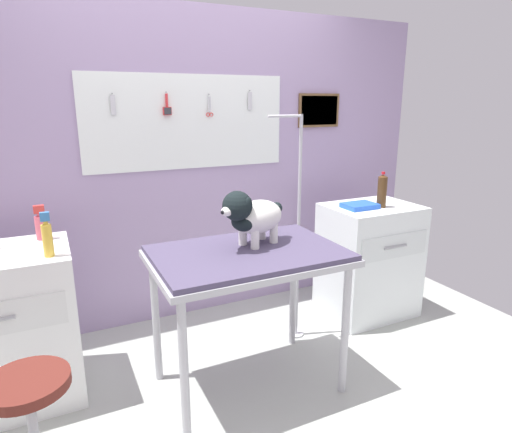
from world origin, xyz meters
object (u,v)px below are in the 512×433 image
Objects in this scene: grooming_table at (248,264)px; cabinet_right at (369,260)px; stool at (29,403)px; grooming_arm at (297,239)px; dog at (252,215)px; soda_bottle at (382,191)px.

cabinet_right is (1.24, 0.44, -0.33)m from grooming_table.
stool is at bearing -163.48° from grooming_table.
cabinet_right is 2.48m from stool.
grooming_arm is 0.76m from cabinet_right.
dog is 1.35m from stool.
grooming_arm is at bearing 34.52° from grooming_table.
soda_bottle is at bearing 0.62° from grooming_arm.
grooming_arm is 0.64m from dog.
grooming_table is 3.97× the size of soda_bottle.
grooming_table is 1.34m from soda_bottle.
dog is 1.25m from soda_bottle.
stool is (-2.35, -0.77, 0.04)m from cabinet_right.
grooming_arm reaches higher than dog.
cabinet_right reaches higher than stool.
grooming_arm is at bearing 32.19° from dog.
stool is (-1.65, -0.70, -0.25)m from grooming_arm.
dog is at bearing -147.81° from grooming_arm.
dog reaches higher than stool.
dog is at bearing 18.76° from stool.
cabinet_right is (1.18, 0.37, -0.59)m from dog.
grooming_table is 1.20m from stool.
grooming_arm is 3.48× the size of dog.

